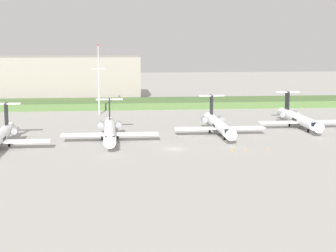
# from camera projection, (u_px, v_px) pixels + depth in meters

# --- Properties ---
(ground_plane) EXTENTS (500.00, 500.00, 0.00)m
(ground_plane) POSITION_uv_depth(u_px,v_px,m) (162.00, 128.00, 155.73)
(ground_plane) COLOR #9E9B96
(grass_berm) EXTENTS (320.00, 20.00, 2.36)m
(grass_berm) POSITION_uv_depth(u_px,v_px,m) (150.00, 103.00, 203.81)
(grass_berm) COLOR #4C6B38
(grass_berm) RESTS_ON ground
(regional_jet_second) EXTENTS (22.81, 31.00, 9.00)m
(regional_jet_second) POSITION_uv_depth(u_px,v_px,m) (110.00, 130.00, 135.80)
(regional_jet_second) COLOR white
(regional_jet_second) RESTS_ON ground
(regional_jet_third) EXTENTS (22.81, 31.00, 9.00)m
(regional_jet_third) POSITION_uv_depth(u_px,v_px,m) (218.00, 124.00, 145.01)
(regional_jet_third) COLOR white
(regional_jet_third) RESTS_ON ground
(regional_jet_fourth) EXTENTS (22.81, 31.00, 9.00)m
(regional_jet_fourth) POSITION_uv_depth(u_px,v_px,m) (299.00, 119.00, 155.50)
(regional_jet_fourth) COLOR white
(regional_jet_fourth) RESTS_ON ground
(antenna_mast) EXTENTS (4.40, 0.50, 22.27)m
(antenna_mast) POSITION_uv_depth(u_px,v_px,m) (99.00, 85.00, 181.72)
(antenna_mast) COLOR #B2B2B7
(antenna_mast) RESTS_ON ground
(distant_hangar) EXTENTS (63.67, 26.62, 17.04)m
(distant_hangar) POSITION_uv_depth(u_px,v_px,m) (58.00, 78.00, 225.56)
(distant_hangar) COLOR gray
(distant_hangar) RESTS_ON ground
(safety_cone_front_marker) EXTENTS (0.44, 0.44, 0.55)m
(safety_cone_front_marker) POSITION_uv_depth(u_px,v_px,m) (232.00, 150.00, 123.86)
(safety_cone_front_marker) COLOR orange
(safety_cone_front_marker) RESTS_ON ground
(safety_cone_mid_marker) EXTENTS (0.44, 0.44, 0.55)m
(safety_cone_mid_marker) POSITION_uv_depth(u_px,v_px,m) (245.00, 149.00, 124.81)
(safety_cone_mid_marker) COLOR orange
(safety_cone_mid_marker) RESTS_ON ground
(safety_cone_rear_marker) EXTENTS (0.44, 0.44, 0.55)m
(safety_cone_rear_marker) POSITION_uv_depth(u_px,v_px,m) (267.00, 148.00, 125.29)
(safety_cone_rear_marker) COLOR orange
(safety_cone_rear_marker) RESTS_ON ground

